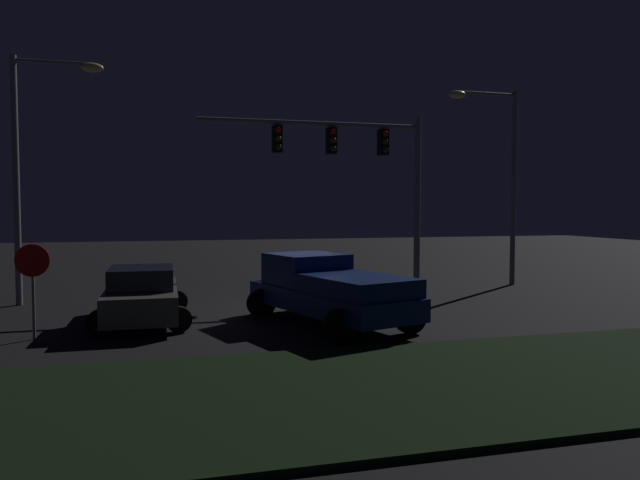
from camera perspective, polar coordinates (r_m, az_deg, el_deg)
ground_plane at (r=18.29m, az=-1.94°, el=-6.58°), size 80.00×80.00×0.00m
grass_median at (r=10.60m, az=8.61°, el=-13.49°), size 24.18×5.53×0.10m
pickup_truck at (r=15.79m, az=0.65°, el=-4.44°), size 3.94×5.75×1.80m
car_sedan at (r=16.65m, az=-16.58°, el=-5.08°), size 2.52×4.42×1.51m
traffic_signal_gantry at (r=22.24m, az=3.49°, el=7.80°), size 8.32×0.56×6.50m
street_lamp_left at (r=20.98m, az=-25.46°, el=7.92°), size 2.75×0.44×7.78m
street_lamp_right at (r=24.74m, az=16.73°, el=7.17°), size 2.95×0.44×7.65m
stop_sign at (r=15.39m, az=-25.67°, el=-2.83°), size 0.76×0.08×2.23m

